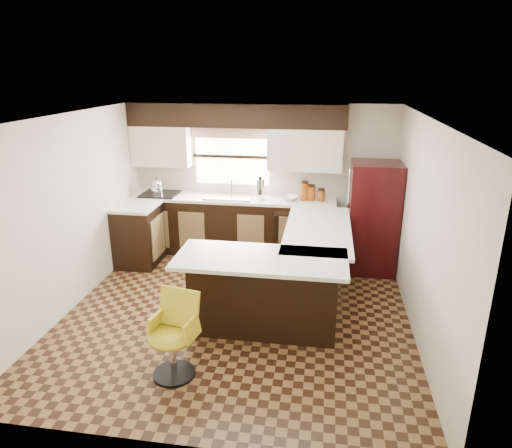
% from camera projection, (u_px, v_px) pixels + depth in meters
% --- Properties ---
extents(floor, '(4.40, 4.40, 0.00)m').
position_uv_depth(floor, '(238.00, 311.00, 5.76)').
color(floor, '#49301A').
rests_on(floor, ground).
extents(ceiling, '(4.40, 4.40, 0.00)m').
position_uv_depth(ceiling, '(235.00, 117.00, 4.98)').
color(ceiling, silver).
rests_on(ceiling, wall_back).
extents(wall_back, '(4.40, 0.00, 4.40)m').
position_uv_depth(wall_back, '(263.00, 178.00, 7.43)').
color(wall_back, beige).
rests_on(wall_back, floor).
extents(wall_front, '(4.40, 0.00, 4.40)m').
position_uv_depth(wall_front, '(178.00, 316.00, 3.31)').
color(wall_front, beige).
rests_on(wall_front, floor).
extents(wall_left, '(0.00, 4.40, 4.40)m').
position_uv_depth(wall_left, '(71.00, 213.00, 5.68)').
color(wall_left, beige).
rests_on(wall_left, floor).
extents(wall_right, '(0.00, 4.40, 4.40)m').
position_uv_depth(wall_right, '(422.00, 230.00, 5.06)').
color(wall_right, beige).
rests_on(wall_right, floor).
extents(base_cab_back, '(3.30, 0.60, 0.90)m').
position_uv_depth(base_cab_back, '(233.00, 226.00, 7.45)').
color(base_cab_back, black).
rests_on(base_cab_back, floor).
extents(base_cab_left, '(0.60, 0.70, 0.90)m').
position_uv_depth(base_cab_left, '(139.00, 236.00, 7.04)').
color(base_cab_left, black).
rests_on(base_cab_left, floor).
extents(counter_back, '(3.30, 0.60, 0.04)m').
position_uv_depth(counter_back, '(232.00, 199.00, 7.30)').
color(counter_back, silver).
rests_on(counter_back, base_cab_back).
extents(counter_left, '(0.60, 0.70, 0.04)m').
position_uv_depth(counter_left, '(136.00, 206.00, 6.89)').
color(counter_left, silver).
rests_on(counter_left, base_cab_left).
extents(soffit, '(3.40, 0.35, 0.36)m').
position_uv_depth(soffit, '(236.00, 115.00, 6.99)').
color(soffit, black).
rests_on(soffit, wall_back).
extents(upper_cab_left, '(0.94, 0.35, 0.64)m').
position_uv_depth(upper_cab_left, '(162.00, 146.00, 7.33)').
color(upper_cab_left, beige).
rests_on(upper_cab_left, wall_back).
extents(upper_cab_right, '(1.14, 0.35, 0.64)m').
position_uv_depth(upper_cab_right, '(305.00, 150.00, 6.99)').
color(upper_cab_right, beige).
rests_on(upper_cab_right, wall_back).
extents(window_pane, '(1.20, 0.02, 0.90)m').
position_uv_depth(window_pane, '(232.00, 157.00, 7.37)').
color(window_pane, white).
rests_on(window_pane, wall_back).
extents(valance, '(1.30, 0.06, 0.18)m').
position_uv_depth(valance, '(231.00, 132.00, 7.20)').
color(valance, '#D19B93').
rests_on(valance, wall_back).
extents(sink, '(0.75, 0.45, 0.03)m').
position_uv_depth(sink, '(229.00, 197.00, 7.28)').
color(sink, '#B2B2B7').
rests_on(sink, counter_back).
extents(dishwasher, '(0.58, 0.03, 0.78)m').
position_uv_depth(dishwasher, '(292.00, 237.00, 7.05)').
color(dishwasher, black).
rests_on(dishwasher, floor).
extents(cooktop, '(0.58, 0.50, 0.02)m').
position_uv_depth(cooktop, '(160.00, 194.00, 7.45)').
color(cooktop, black).
rests_on(cooktop, counter_back).
extents(peninsula_long, '(0.60, 1.95, 0.90)m').
position_uv_depth(peninsula_long, '(313.00, 263.00, 6.07)').
color(peninsula_long, black).
rests_on(peninsula_long, floor).
extents(peninsula_return, '(1.65, 0.60, 0.90)m').
position_uv_depth(peninsula_return, '(264.00, 294.00, 5.23)').
color(peninsula_return, black).
rests_on(peninsula_return, floor).
extents(counter_pen_long, '(0.84, 1.95, 0.04)m').
position_uv_depth(counter_pen_long, '(318.00, 230.00, 5.91)').
color(counter_pen_long, silver).
rests_on(counter_pen_long, peninsula_long).
extents(counter_pen_return, '(1.89, 0.84, 0.04)m').
position_uv_depth(counter_pen_return, '(261.00, 259.00, 5.00)').
color(counter_pen_return, silver).
rests_on(counter_pen_return, peninsula_return).
extents(refrigerator, '(0.70, 0.68, 1.64)m').
position_uv_depth(refrigerator, '(373.00, 218.00, 6.70)').
color(refrigerator, black).
rests_on(refrigerator, floor).
extents(bar_chair, '(0.55, 0.55, 0.86)m').
position_uv_depth(bar_chair, '(172.00, 337.00, 4.42)').
color(bar_chair, gold).
rests_on(bar_chair, floor).
extents(kettle, '(0.19, 0.19, 0.26)m').
position_uv_depth(kettle, '(157.00, 185.00, 7.41)').
color(kettle, silver).
rests_on(kettle, cooktop).
extents(percolator, '(0.14, 0.14, 0.32)m').
position_uv_depth(percolator, '(260.00, 189.00, 7.18)').
color(percolator, silver).
rests_on(percolator, counter_back).
extents(mixing_bowl, '(0.34, 0.34, 0.06)m').
position_uv_depth(mixing_bowl, '(289.00, 198.00, 7.15)').
color(mixing_bowl, white).
rests_on(mixing_bowl, counter_back).
extents(canister_large, '(0.13, 0.13, 0.28)m').
position_uv_depth(canister_large, '(304.00, 191.00, 7.10)').
color(canister_large, '#85390F').
rests_on(canister_large, counter_back).
extents(canister_med, '(0.13, 0.13, 0.22)m').
position_uv_depth(canister_med, '(311.00, 193.00, 7.09)').
color(canister_med, '#85390F').
rests_on(canister_med, counter_back).
extents(canister_small, '(0.12, 0.12, 0.17)m').
position_uv_depth(canister_small, '(321.00, 196.00, 7.08)').
color(canister_small, '#85390F').
rests_on(canister_small, counter_back).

